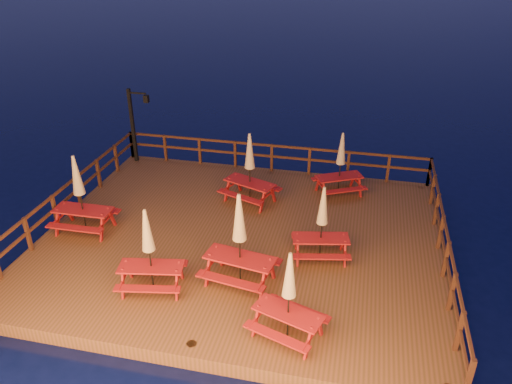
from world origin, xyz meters
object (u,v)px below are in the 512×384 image
at_px(picnic_table_1, 250,167).
at_px(picnic_table_0, 240,238).
at_px(picnic_table_2, 322,222).
at_px(lamp_post, 136,119).

bearing_deg(picnic_table_1, picnic_table_0, -58.86).
height_order(picnic_table_1, picnic_table_2, picnic_table_1).
height_order(lamp_post, picnic_table_2, lamp_post).
distance_m(picnic_table_1, picnic_table_2, 3.92).
bearing_deg(lamp_post, picnic_table_1, -24.24).
bearing_deg(picnic_table_1, picnic_table_2, -24.83).
bearing_deg(picnic_table_1, lamp_post, 176.86).
bearing_deg(picnic_table_2, lamp_post, 135.29).
relative_size(lamp_post, picnic_table_0, 1.13).
relative_size(picnic_table_1, picnic_table_2, 1.10).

